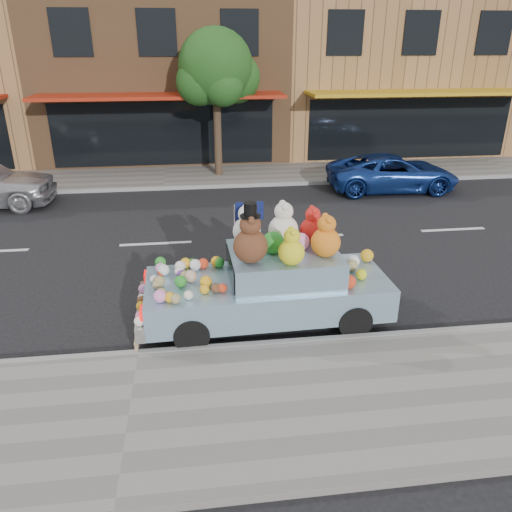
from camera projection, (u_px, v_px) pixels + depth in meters
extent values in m
plane|color=black|center=(156.00, 244.00, 12.68)|extent=(120.00, 120.00, 0.00)
cube|color=gray|center=(129.00, 419.00, 6.74)|extent=(60.00, 3.00, 0.12)
cube|color=gray|center=(165.00, 177.00, 18.57)|extent=(60.00, 3.00, 0.12)
cube|color=gray|center=(138.00, 355.00, 8.10)|extent=(60.00, 0.12, 0.13)
cube|color=gray|center=(164.00, 188.00, 17.20)|extent=(60.00, 0.12, 0.13)
cube|color=#8F613C|center=(164.00, 71.00, 22.20)|extent=(10.00, 8.00, 7.00)
cube|color=black|center=(164.00, 134.00, 19.38)|extent=(8.50, 0.06, 2.40)
cube|color=#A4230F|center=(160.00, 96.00, 17.98)|extent=(9.00, 1.80, 0.12)
cube|color=black|center=(71.00, 32.00, 17.59)|extent=(1.40, 0.06, 1.60)
cube|color=black|center=(157.00, 33.00, 17.94)|extent=(1.40, 0.06, 1.60)
cube|color=black|center=(240.00, 33.00, 18.29)|extent=(1.40, 0.06, 1.60)
cube|color=#9D6E42|center=(380.00, 69.00, 23.37)|extent=(10.00, 8.00, 7.00)
cube|color=black|center=(410.00, 129.00, 20.55)|extent=(8.50, 0.06, 2.40)
cube|color=gold|center=(424.00, 93.00, 19.15)|extent=(9.00, 1.80, 0.12)
cube|color=black|center=(345.00, 33.00, 18.76)|extent=(1.40, 0.06, 1.60)
cube|color=black|center=(421.00, 33.00, 19.12)|extent=(1.40, 0.06, 1.60)
cube|color=black|center=(494.00, 33.00, 19.47)|extent=(1.40, 0.06, 1.60)
cylinder|color=#38281C|center=(218.00, 134.00, 18.19)|extent=(0.28, 0.28, 3.20)
sphere|color=#174112|center=(216.00, 66.00, 17.26)|extent=(2.60, 2.60, 2.60)
sphere|color=#174112|center=(235.00, 78.00, 17.78)|extent=(1.80, 1.80, 1.80)
sphere|color=#174112|center=(199.00, 82.00, 17.21)|extent=(1.60, 1.60, 1.60)
sphere|color=#174112|center=(223.00, 86.00, 16.98)|extent=(1.40, 1.40, 1.40)
sphere|color=#174112|center=(207.00, 74.00, 17.89)|extent=(1.60, 1.60, 1.60)
imported|color=navy|center=(393.00, 173.00, 16.93)|extent=(4.45, 2.17, 1.22)
cylinder|color=black|center=(354.00, 321.00, 8.61)|extent=(0.60, 0.22, 0.60)
cylinder|color=black|center=(329.00, 281.00, 10.03)|extent=(0.60, 0.22, 0.60)
cylinder|color=black|center=(192.00, 335.00, 8.22)|extent=(0.60, 0.22, 0.60)
cylinder|color=black|center=(189.00, 291.00, 9.64)|extent=(0.60, 0.22, 0.60)
cube|color=#7FA4BD|center=(267.00, 293.00, 9.03)|extent=(4.34, 1.81, 0.60)
cube|color=#7FA4BD|center=(284.00, 265.00, 8.85)|extent=(1.94, 1.55, 0.50)
cube|color=silver|center=(143.00, 310.00, 8.77)|extent=(0.20, 1.78, 0.26)
cube|color=red|center=(142.00, 313.00, 8.04)|extent=(0.07, 0.28, 0.16)
cube|color=red|center=(146.00, 277.00, 9.27)|extent=(0.07, 0.28, 0.16)
cube|color=black|center=(231.00, 268.00, 8.72)|extent=(0.07, 1.30, 0.40)
sphere|color=#512A17|center=(250.00, 246.00, 8.23)|extent=(0.58, 0.58, 0.58)
sphere|color=#512A17|center=(250.00, 225.00, 8.08)|extent=(0.36, 0.36, 0.36)
sphere|color=#512A17|center=(251.00, 221.00, 7.92)|extent=(0.14, 0.14, 0.14)
sphere|color=#512A17|center=(249.00, 216.00, 8.14)|extent=(0.14, 0.14, 0.14)
cylinder|color=black|center=(250.00, 216.00, 8.02)|extent=(0.34, 0.34, 0.02)
cylinder|color=black|center=(250.00, 209.00, 7.97)|extent=(0.21, 0.21, 0.22)
sphere|color=#F3E0C1|center=(283.00, 230.00, 8.96)|extent=(0.55, 0.55, 0.55)
sphere|color=#F3E0C1|center=(284.00, 211.00, 8.82)|extent=(0.34, 0.34, 0.34)
sphere|color=#F3E0C1|center=(285.00, 208.00, 8.67)|extent=(0.13, 0.13, 0.13)
sphere|color=#F3E0C1|center=(283.00, 203.00, 8.89)|extent=(0.13, 0.13, 0.13)
sphere|color=orange|center=(326.00, 242.00, 8.47)|extent=(0.51, 0.51, 0.51)
sphere|color=orange|center=(327.00, 224.00, 8.34)|extent=(0.32, 0.32, 0.32)
sphere|color=orange|center=(329.00, 221.00, 8.19)|extent=(0.12, 0.12, 0.12)
sphere|color=orange|center=(325.00, 216.00, 8.40)|extent=(0.12, 0.12, 0.12)
sphere|color=red|center=(312.00, 230.00, 9.10)|extent=(0.46, 0.46, 0.46)
sphere|color=red|center=(313.00, 215.00, 8.99)|extent=(0.28, 0.28, 0.28)
sphere|color=red|center=(314.00, 211.00, 8.86)|extent=(0.11, 0.11, 0.11)
sphere|color=red|center=(312.00, 208.00, 9.04)|extent=(0.11, 0.11, 0.11)
sphere|color=white|center=(247.00, 231.00, 8.97)|extent=(0.51, 0.51, 0.51)
sphere|color=white|center=(247.00, 214.00, 8.84)|extent=(0.31, 0.31, 0.31)
sphere|color=white|center=(247.00, 210.00, 8.70)|extent=(0.12, 0.12, 0.12)
sphere|color=white|center=(246.00, 206.00, 8.90)|extent=(0.12, 0.12, 0.12)
sphere|color=yellow|center=(291.00, 252.00, 8.16)|extent=(0.44, 0.44, 0.44)
sphere|color=yellow|center=(292.00, 236.00, 8.05)|extent=(0.27, 0.27, 0.27)
sphere|color=yellow|center=(293.00, 233.00, 7.93)|extent=(0.10, 0.10, 0.10)
sphere|color=yellow|center=(291.00, 229.00, 8.10)|extent=(0.10, 0.10, 0.10)
sphere|color=#238123|center=(273.00, 243.00, 8.65)|extent=(0.40, 0.40, 0.40)
sphere|color=pink|center=(301.00, 242.00, 8.78)|extent=(0.32, 0.32, 0.32)
sphere|color=#F8E9C5|center=(179.00, 271.00, 8.98)|extent=(0.17, 0.17, 0.17)
sphere|color=white|center=(195.00, 265.00, 9.18)|extent=(0.21, 0.21, 0.21)
sphere|color=pink|center=(197.00, 264.00, 9.30)|extent=(0.15, 0.15, 0.15)
sphere|color=#8F804E|center=(175.00, 299.00, 8.03)|extent=(0.17, 0.17, 0.17)
sphere|color=orange|center=(216.00, 262.00, 9.33)|extent=(0.21, 0.21, 0.21)
sphere|color=#F8E9C5|center=(188.00, 295.00, 8.15)|extent=(0.16, 0.16, 0.16)
sphere|color=pink|center=(160.00, 296.00, 8.06)|extent=(0.22, 0.22, 0.22)
sphere|color=pink|center=(161.00, 268.00, 9.07)|extent=(0.20, 0.20, 0.20)
sphere|color=#8F804E|center=(161.00, 293.00, 8.19)|extent=(0.18, 0.18, 0.18)
sphere|color=#238123|center=(160.00, 262.00, 9.30)|extent=(0.21, 0.21, 0.21)
sphere|color=white|center=(163.00, 270.00, 8.98)|extent=(0.21, 0.21, 0.21)
sphere|color=#238123|center=(192.00, 263.00, 9.31)|extent=(0.17, 0.17, 0.17)
sphere|color=red|center=(223.00, 288.00, 8.39)|extent=(0.16, 0.16, 0.16)
sphere|color=orange|center=(204.00, 289.00, 8.34)|extent=(0.16, 0.16, 0.16)
sphere|color=#8F804E|center=(159.00, 281.00, 8.57)|extent=(0.20, 0.20, 0.20)
sphere|color=red|center=(162.00, 272.00, 8.97)|extent=(0.16, 0.16, 0.16)
sphere|color=orange|center=(185.00, 263.00, 9.27)|extent=(0.20, 0.20, 0.20)
sphere|color=#238123|center=(219.00, 263.00, 9.30)|extent=(0.20, 0.20, 0.20)
sphere|color=brown|center=(216.00, 288.00, 8.38)|extent=(0.16, 0.16, 0.16)
sphere|color=#F8E9C5|center=(180.00, 266.00, 9.13)|extent=(0.20, 0.20, 0.20)
sphere|color=#8F804E|center=(157.00, 285.00, 8.51)|extent=(0.15, 0.15, 0.15)
sphere|color=#8F804E|center=(185.00, 276.00, 8.81)|extent=(0.18, 0.18, 0.18)
sphere|color=orange|center=(206.00, 282.00, 8.54)|extent=(0.22, 0.22, 0.22)
sphere|color=#672F8F|center=(181.00, 274.00, 8.93)|extent=(0.14, 0.14, 0.14)
sphere|color=orange|center=(170.00, 297.00, 8.07)|extent=(0.18, 0.18, 0.18)
sphere|color=red|center=(203.00, 264.00, 9.25)|extent=(0.20, 0.20, 0.20)
sphere|color=#F8E9C5|center=(154.00, 279.00, 8.71)|extent=(0.15, 0.15, 0.15)
sphere|color=#238123|center=(180.00, 281.00, 8.56)|extent=(0.21, 0.21, 0.21)
sphere|color=#D8A88C|center=(191.00, 276.00, 8.71)|extent=(0.22, 0.22, 0.22)
sphere|color=#F8E9C5|center=(139.00, 321.00, 8.01)|extent=(0.17, 0.17, 0.17)
sphere|color=orange|center=(141.00, 306.00, 8.47)|extent=(0.16, 0.16, 0.16)
sphere|color=#F8E9C5|center=(142.00, 298.00, 8.74)|extent=(0.15, 0.15, 0.15)
sphere|color=pink|center=(143.00, 287.00, 9.14)|extent=(0.13, 0.13, 0.13)
sphere|color=pink|center=(140.00, 316.00, 8.18)|extent=(0.15, 0.15, 0.15)
sphere|color=#238123|center=(142.00, 299.00, 8.74)|extent=(0.13, 0.13, 0.13)
sphere|color=brown|center=(142.00, 300.00, 8.66)|extent=(0.16, 0.16, 0.16)
sphere|color=pink|center=(142.00, 301.00, 8.65)|extent=(0.14, 0.14, 0.14)
sphere|color=pink|center=(143.00, 289.00, 9.05)|extent=(0.17, 0.17, 0.17)
sphere|color=red|center=(349.00, 282.00, 8.50)|extent=(0.25, 0.25, 0.25)
sphere|color=orange|center=(367.00, 256.00, 9.53)|extent=(0.25, 0.25, 0.25)
sphere|color=white|center=(353.00, 261.00, 9.29)|extent=(0.25, 0.25, 0.25)
sphere|color=#8F804E|center=(352.00, 266.00, 9.14)|extent=(0.23, 0.23, 0.23)
sphere|color=yellow|center=(361.00, 274.00, 8.83)|extent=(0.20, 0.20, 0.20)
sphere|color=#672F8F|center=(368.00, 257.00, 9.54)|extent=(0.19, 0.19, 0.19)
cylinder|color=#997A54|center=(136.00, 349.00, 8.09)|extent=(0.06, 0.06, 0.17)
sphere|color=#997A54|center=(136.00, 344.00, 8.05)|extent=(0.07, 0.07, 0.07)
cylinder|color=#997A54|center=(137.00, 345.00, 8.17)|extent=(0.06, 0.06, 0.17)
sphere|color=#997A54|center=(136.00, 341.00, 8.13)|extent=(0.07, 0.07, 0.07)
cylinder|color=#997A54|center=(137.00, 342.00, 8.25)|extent=(0.06, 0.06, 0.17)
sphere|color=#997A54|center=(137.00, 338.00, 8.21)|extent=(0.07, 0.07, 0.07)
cylinder|color=#997A54|center=(137.00, 340.00, 8.33)|extent=(0.06, 0.06, 0.17)
sphere|color=#997A54|center=(137.00, 335.00, 8.29)|extent=(0.07, 0.07, 0.07)
cylinder|color=#997A54|center=(138.00, 337.00, 8.41)|extent=(0.06, 0.06, 0.17)
sphere|color=#997A54|center=(137.00, 332.00, 8.37)|extent=(0.07, 0.07, 0.07)
cylinder|color=#997A54|center=(138.00, 334.00, 8.49)|extent=(0.06, 0.06, 0.17)
sphere|color=#997A54|center=(138.00, 329.00, 8.45)|extent=(0.07, 0.07, 0.07)
cylinder|color=#997A54|center=(138.00, 331.00, 8.57)|extent=(0.06, 0.06, 0.17)
sphere|color=#997A54|center=(138.00, 326.00, 8.53)|extent=(0.07, 0.07, 0.07)
cylinder|color=#997A54|center=(139.00, 328.00, 8.65)|extent=(0.06, 0.06, 0.17)
sphere|color=#997A54|center=(138.00, 324.00, 8.62)|extent=(0.07, 0.07, 0.07)
cylinder|color=#997A54|center=(139.00, 326.00, 8.73)|extent=(0.06, 0.06, 0.17)
sphere|color=#997A54|center=(139.00, 321.00, 8.70)|extent=(0.07, 0.07, 0.07)
cylinder|color=#997A54|center=(139.00, 323.00, 8.82)|extent=(0.06, 0.06, 0.17)
sphere|color=#997A54|center=(139.00, 318.00, 8.78)|extent=(0.07, 0.07, 0.07)
cylinder|color=#997A54|center=(140.00, 320.00, 8.90)|extent=(0.06, 0.06, 0.17)
sphere|color=#997A54|center=(139.00, 316.00, 8.86)|extent=(0.07, 0.07, 0.07)
cylinder|color=#997A54|center=(140.00, 318.00, 8.98)|extent=(0.06, 0.06, 0.17)
sphere|color=#997A54|center=(139.00, 313.00, 8.94)|extent=(0.07, 0.07, 0.07)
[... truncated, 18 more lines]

